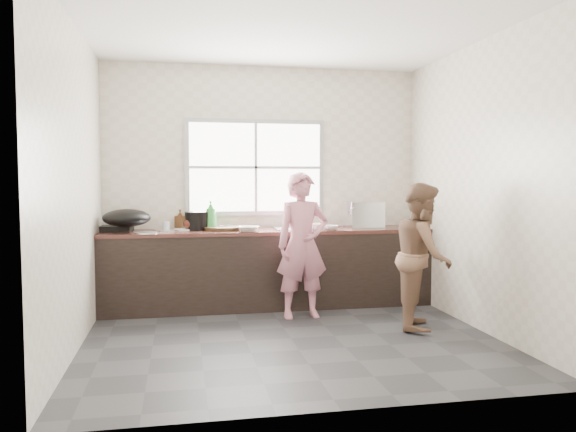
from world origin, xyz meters
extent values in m
cube|color=#2C2C2F|center=(0.00, 0.00, -0.01)|extent=(3.60, 3.20, 0.01)
cube|color=silver|center=(0.00, 0.00, 2.71)|extent=(3.60, 3.20, 0.01)
cube|color=beige|center=(0.00, 1.60, 1.35)|extent=(3.60, 0.01, 2.70)
cube|color=beige|center=(-1.80, 0.00, 1.35)|extent=(0.01, 3.20, 2.70)
cube|color=beige|center=(1.80, 0.00, 1.35)|extent=(0.01, 3.20, 2.70)
cube|color=silver|center=(0.00, -1.60, 1.35)|extent=(3.60, 0.01, 2.70)
cube|color=black|center=(0.00, 1.29, 0.41)|extent=(3.60, 0.62, 0.82)
cube|color=#3C1E18|center=(0.00, 1.29, 0.84)|extent=(3.60, 0.64, 0.04)
cube|color=silver|center=(0.35, 1.29, 0.86)|extent=(0.55, 0.45, 0.02)
cylinder|color=silver|center=(0.35, 1.49, 1.01)|extent=(0.02, 0.02, 0.30)
cube|color=#9EA0A5|center=(-0.10, 1.59, 1.55)|extent=(1.60, 0.05, 1.10)
cube|color=white|center=(-0.10, 1.57, 1.55)|extent=(1.50, 0.01, 1.00)
imported|color=#CD7B8E|center=(0.27, 0.74, 0.69)|extent=(0.53, 0.37, 1.39)
imported|color=brown|center=(1.31, 0.14, 0.69)|extent=(0.74, 0.82, 1.38)
cylinder|color=#302112|center=(-0.50, 1.29, 0.88)|extent=(0.53, 0.53, 0.04)
cube|color=#A5A7AB|center=(-0.43, 1.37, 0.90)|extent=(0.25, 0.17, 0.01)
imported|color=silver|center=(-0.25, 1.08, 0.89)|extent=(0.29, 0.29, 0.06)
imported|color=silver|center=(0.50, 1.19, 0.89)|extent=(0.22, 0.22, 0.05)
imported|color=silver|center=(0.65, 1.08, 0.89)|extent=(0.27, 0.27, 0.07)
cylinder|color=black|center=(-0.77, 1.38, 0.96)|extent=(0.32, 0.32, 0.20)
cylinder|color=white|center=(-0.92, 1.37, 0.87)|extent=(0.26, 0.26, 0.02)
imported|color=green|center=(-0.63, 1.34, 1.03)|extent=(0.13, 0.13, 0.33)
imported|color=#3D220F|center=(-0.96, 1.52, 0.96)|extent=(0.12, 0.12, 0.20)
imported|color=#451911|center=(-0.84, 1.35, 0.96)|extent=(0.17, 0.17, 0.19)
cylinder|color=#B8BCBF|center=(-1.11, 1.35, 0.91)|extent=(0.08, 0.08, 0.10)
cube|color=black|center=(-1.65, 1.50, 0.89)|extent=(0.39, 0.39, 0.05)
ellipsoid|color=black|center=(-1.51, 1.22, 1.01)|extent=(0.60, 0.60, 0.19)
cube|color=#BBBDC2|center=(1.09, 1.25, 1.01)|extent=(0.42, 0.31, 0.30)
cylinder|color=silver|center=(-1.29, 1.08, 0.87)|extent=(0.28, 0.28, 0.01)
cylinder|color=silver|center=(-1.10, 1.33, 0.87)|extent=(0.35, 0.35, 0.01)
camera|label=1|loc=(-0.95, -4.82, 1.42)|focal=35.00mm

